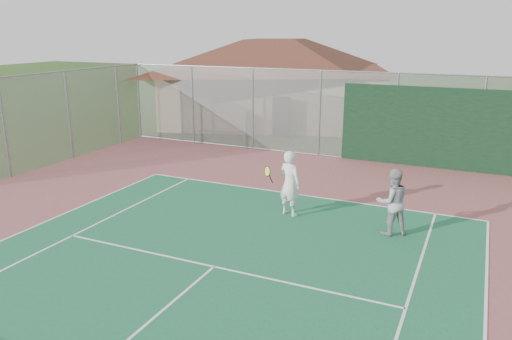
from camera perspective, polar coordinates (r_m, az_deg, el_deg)
The scene contains 6 objects.
back_fence at distance 19.81m, azimuth 15.89°, elevation 5.30°, with size 20.08×0.11×3.53m.
side_fence_left at distance 21.35m, azimuth -20.59°, elevation 5.85°, with size 0.08×9.00×3.50m.
clubhouse at distance 28.18m, azimuth 2.21°, elevation 11.06°, with size 14.48×11.78×5.41m.
bleachers at distance 25.86m, azimuth -3.94°, elevation 5.85°, with size 3.57×2.61×1.17m.
player_white_front at distance 13.89m, azimuth 3.84°, elevation -1.58°, with size 1.11×0.76×1.86m.
player_grey_back at distance 13.05m, azimuth 15.29°, elevation -3.61°, with size 1.06×1.00×1.73m.
Camera 1 is at (5.02, -2.31, 5.08)m, focal length 35.00 mm.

